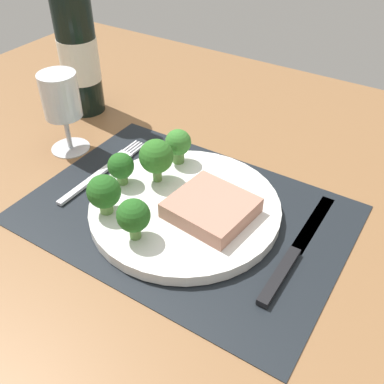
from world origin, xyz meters
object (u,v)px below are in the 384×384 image
Objects in this scene: wine_glass at (61,101)px; steak at (212,207)px; knife at (294,253)px; plate at (185,208)px; wine_bottle at (78,51)px; fork at (105,170)px.

steak is at bearing -6.50° from wine_glass.
plate is at bearing -179.67° from knife.
knife is 1.70× the size of wine_glass.
wine_bottle is at bearing 154.81° from plate.
wine_glass is at bearing 174.22° from knife.
steak is (4.17, 0.20, 1.94)cm from plate.
wine_bottle is at bearing 142.27° from fork.
plate is at bearing -25.19° from wine_bottle.
wine_glass is (-29.84, 3.40, 5.85)cm from steak.
plate is at bearing -2.80° from fork.
wine_glass is at bearing 169.39° from fork.
fork is 0.83× the size of knife.
wine_glass reaches higher than plate.
steak reaches higher than knife.
fork is (-20.28, 1.22, -2.49)cm from steak.
plate is at bearing -7.99° from wine_glass.
wine_bottle is 2.43× the size of wine_glass.
wine_glass is (-41.71, 3.07, 8.29)cm from knife.
wine_glass reaches higher than knife.
fork is at bearing 176.56° from steak.
steak is at bearing -22.39° from wine_bottle.
knife is at bearing -16.97° from wine_bottle.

